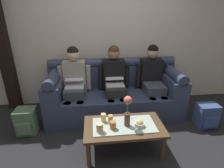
{
  "coord_description": "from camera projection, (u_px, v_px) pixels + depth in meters",
  "views": [
    {
      "loc": [
        -0.36,
        -1.72,
        1.75
      ],
      "look_at": [
        -0.07,
        0.91,
        0.66
      ],
      "focal_mm": 28.27,
      "sensor_mm": 36.0,
      "label": 1
    }
  ],
  "objects": [
    {
      "name": "backpack_right",
      "position": [
        207.0,
        116.0,
        2.85
      ],
      "size": [
        0.33,
        0.27,
        0.39
      ],
      "color": "#33477A",
      "rests_on": "ground_plane"
    },
    {
      "name": "person_right",
      "position": [
        152.0,
        77.0,
        3.18
      ],
      "size": [
        0.56,
        0.67,
        1.22
      ],
      "color": "#383D4C",
      "rests_on": "ground_plane"
    },
    {
      "name": "cup_near_left",
      "position": [
        111.0,
        120.0,
        2.27
      ],
      "size": [
        0.06,
        0.06,
        0.12
      ],
      "primitive_type": "cylinder",
      "color": "gold",
      "rests_on": "coffee_table"
    },
    {
      "name": "snack_bowl",
      "position": [
        140.0,
        124.0,
        2.23
      ],
      "size": [
        0.12,
        0.12,
        0.1
      ],
      "color": "silver",
      "rests_on": "coffee_table"
    },
    {
      "name": "coffee_table",
      "position": [
        124.0,
        128.0,
        2.29
      ],
      "size": [
        1.02,
        0.56,
        0.4
      ],
      "color": "#47331E",
      "rests_on": "ground_plane"
    },
    {
      "name": "ground_plane",
      "position": [
        125.0,
        157.0,
        2.29
      ],
      "size": [
        14.0,
        14.0,
        0.0
      ],
      "primitive_type": "plane",
      "color": "black"
    },
    {
      "name": "back_wall_patterned",
      "position": [
        111.0,
        29.0,
        3.3
      ],
      "size": [
        6.0,
        0.12,
        2.9
      ],
      "primitive_type": "cube",
      "color": "beige",
      "rests_on": "ground_plane"
    },
    {
      "name": "flower_vase",
      "position": [
        128.0,
        110.0,
        2.17
      ],
      "size": [
        0.1,
        0.1,
        0.41
      ],
      "color": "brown",
      "rests_on": "coffee_table"
    },
    {
      "name": "backpack_left",
      "position": [
        27.0,
        121.0,
        2.69
      ],
      "size": [
        0.29,
        0.3,
        0.4
      ],
      "color": "#4C6B4C",
      "rests_on": "ground_plane"
    },
    {
      "name": "timber_pillar",
      "position": [
        0.0,
        31.0,
        2.99
      ],
      "size": [
        0.2,
        0.2,
        2.9
      ],
      "primitive_type": "cube",
      "color": "black",
      "rests_on": "ground_plane"
    },
    {
      "name": "couch",
      "position": [
        114.0,
        93.0,
        3.22
      ],
      "size": [
        2.33,
        0.88,
        0.96
      ],
      "color": "#2D3851",
      "rests_on": "ground_plane"
    },
    {
      "name": "person_left",
      "position": [
        75.0,
        80.0,
        3.03
      ],
      "size": [
        0.56,
        0.67,
        1.22
      ],
      "color": "#383D4C",
      "rests_on": "ground_plane"
    },
    {
      "name": "cup_far_center",
      "position": [
        103.0,
        118.0,
        2.32
      ],
      "size": [
        0.06,
        0.06,
        0.11
      ],
      "primitive_type": "cylinder",
      "color": "#DBB77A",
      "rests_on": "coffee_table"
    },
    {
      "name": "cup_far_left",
      "position": [
        100.0,
        128.0,
        2.12
      ],
      "size": [
        0.08,
        0.08,
        0.11
      ],
      "primitive_type": "cylinder",
      "color": "#DBB77A",
      "rests_on": "coffee_table"
    },
    {
      "name": "person_middle",
      "position": [
        114.0,
        78.0,
        3.11
      ],
      "size": [
        0.56,
        0.67,
        1.22
      ],
      "color": "#232326",
      "rests_on": "ground_plane"
    },
    {
      "name": "cup_near_right",
      "position": [
        113.0,
        125.0,
        2.18
      ],
      "size": [
        0.08,
        0.08,
        0.1
      ],
      "primitive_type": "cylinder",
      "color": "#B26633",
      "rests_on": "coffee_table"
    }
  ]
}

